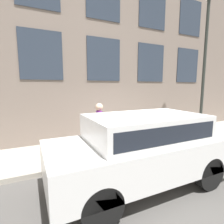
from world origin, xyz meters
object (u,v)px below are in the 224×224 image
at_px(parked_truck_white_near, 142,145).
at_px(person, 99,122).
at_px(street_lamp, 205,51).
at_px(fire_hydrant, 124,136).

bearing_deg(parked_truck_white_near, person, 4.11).
distance_m(parked_truck_white_near, street_lamp, 5.54).
relative_size(fire_hydrant, parked_truck_white_near, 0.20).
height_order(fire_hydrant, street_lamp, street_lamp).
height_order(fire_hydrant, person, person).
distance_m(person, street_lamp, 5.30).
bearing_deg(person, street_lamp, -11.14).
bearing_deg(person, fire_hydrant, -21.31).
height_order(person, street_lamp, street_lamp).
xyz_separation_m(parked_truck_white_near, street_lamp, (1.87, -4.38, 2.83)).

